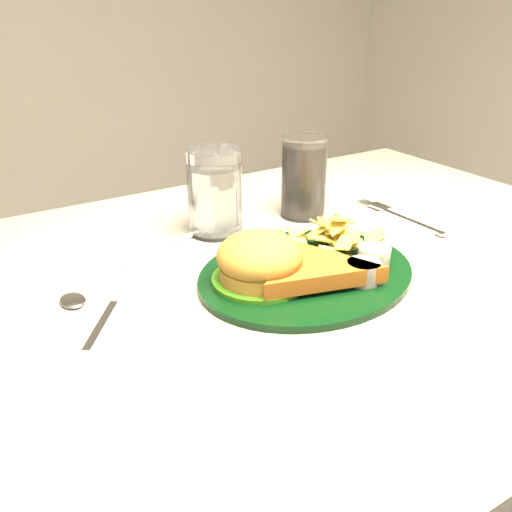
{
  "coord_description": "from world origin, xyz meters",
  "views": [
    {
      "loc": [
        -0.37,
        -0.56,
        1.09
      ],
      "look_at": [
        -0.04,
        -0.03,
        0.8
      ],
      "focal_mm": 40.0,
      "sensor_mm": 36.0,
      "label": 1
    }
  ],
  "objects_px": {
    "table": "(265,483)",
    "cola_glass": "(304,177)",
    "dinner_plate": "(307,253)",
    "fork_napkin": "(409,220)",
    "water_glass": "(215,192)"
  },
  "relations": [
    {
      "from": "dinner_plate",
      "to": "cola_glass",
      "type": "relative_size",
      "value": 2.26
    },
    {
      "from": "table",
      "to": "cola_glass",
      "type": "bearing_deg",
      "value": 41.56
    },
    {
      "from": "table",
      "to": "cola_glass",
      "type": "xyz_separation_m",
      "value": [
        0.17,
        0.15,
        0.44
      ]
    },
    {
      "from": "fork_napkin",
      "to": "cola_glass",
      "type": "bearing_deg",
      "value": 134.0
    },
    {
      "from": "cola_glass",
      "to": "fork_napkin",
      "type": "distance_m",
      "value": 0.18
    },
    {
      "from": "table",
      "to": "fork_napkin",
      "type": "xyz_separation_m",
      "value": [
        0.29,
        0.03,
        0.38
      ]
    },
    {
      "from": "table",
      "to": "cola_glass",
      "type": "relative_size",
      "value": 9.03
    },
    {
      "from": "cola_glass",
      "to": "table",
      "type": "bearing_deg",
      "value": -138.44
    },
    {
      "from": "table",
      "to": "dinner_plate",
      "type": "distance_m",
      "value": 0.41
    },
    {
      "from": "table",
      "to": "fork_napkin",
      "type": "relative_size",
      "value": 7.4
    },
    {
      "from": "dinner_plate",
      "to": "fork_napkin",
      "type": "relative_size",
      "value": 1.86
    },
    {
      "from": "table",
      "to": "fork_napkin",
      "type": "distance_m",
      "value": 0.48
    },
    {
      "from": "water_glass",
      "to": "fork_napkin",
      "type": "distance_m",
      "value": 0.31
    },
    {
      "from": "dinner_plate",
      "to": "water_glass",
      "type": "bearing_deg",
      "value": 88.09
    },
    {
      "from": "cola_glass",
      "to": "fork_napkin",
      "type": "relative_size",
      "value": 0.82
    }
  ]
}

